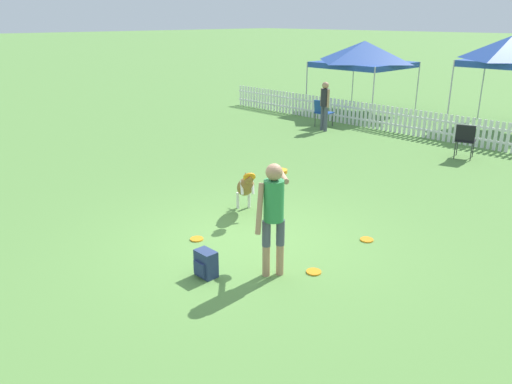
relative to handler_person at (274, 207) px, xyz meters
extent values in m
plane|color=#5B8C42|center=(-0.94, 0.49, -1.03)|extent=(240.00, 240.00, 0.00)
cylinder|color=tan|center=(-0.03, -0.11, -0.80)|extent=(0.11, 0.11, 0.46)
cylinder|color=#474C5B|center=(-0.03, -0.11, -0.38)|extent=(0.12, 0.12, 0.38)
cylinder|color=tan|center=(0.08, 0.06, -0.80)|extent=(0.11, 0.11, 0.46)
cylinder|color=#474C5B|center=(0.08, 0.06, -0.38)|extent=(0.12, 0.12, 0.38)
cylinder|color=#2D8447|center=(0.02, -0.02, 0.10)|extent=(0.39, 0.39, 0.58)
sphere|color=tan|center=(0.02, -0.02, 0.50)|extent=(0.23, 0.23, 0.23)
cylinder|color=tan|center=(-0.05, -0.22, 0.01)|extent=(0.15, 0.22, 0.70)
cylinder|color=tan|center=(-0.15, 0.34, 0.33)|extent=(0.59, 0.51, 0.14)
cylinder|color=orange|center=(-0.42, 0.56, 0.28)|extent=(0.22, 0.22, 0.02)
cylinder|color=orange|center=(-0.42, 0.56, 0.31)|extent=(0.22, 0.22, 0.02)
ellipsoid|color=olive|center=(-2.00, 1.32, -0.51)|extent=(0.77, 0.65, 0.63)
ellipsoid|color=white|center=(-2.00, 1.32, -0.57)|extent=(0.40, 0.34, 0.31)
sphere|color=olive|center=(-1.70, 1.12, -0.24)|extent=(0.18, 0.18, 0.18)
cone|color=olive|center=(-1.64, 1.08, -0.19)|extent=(0.19, 0.17, 0.16)
cylinder|color=orange|center=(-1.64, 1.08, -0.19)|extent=(0.25, 0.26, 0.19)
cone|color=olive|center=(-1.70, 1.18, -0.17)|extent=(0.05, 0.05, 0.08)
cone|color=olive|center=(-1.76, 1.09, -0.17)|extent=(0.05, 0.05, 0.08)
cylinder|color=white|center=(-2.17, 1.56, -0.87)|extent=(0.06, 0.06, 0.32)
cylinder|color=white|center=(-2.29, 1.38, -0.87)|extent=(0.06, 0.06, 0.32)
cylinder|color=white|center=(-1.79, 1.29, -0.46)|extent=(0.16, 0.13, 0.25)
cylinder|color=white|center=(-1.90, 1.13, -0.46)|extent=(0.16, 0.13, 0.25)
cone|color=olive|center=(-2.35, 1.55, -0.67)|extent=(0.31, 0.24, 0.23)
cylinder|color=orange|center=(0.29, 1.93, -1.02)|extent=(0.22, 0.22, 0.02)
cylinder|color=orange|center=(0.39, 0.45, -1.02)|extent=(0.22, 0.22, 0.02)
cylinder|color=orange|center=(-1.68, -0.08, -1.02)|extent=(0.22, 0.22, 0.02)
cube|color=navy|center=(-0.61, -0.73, -0.84)|extent=(0.31, 0.20, 0.39)
cube|color=navy|center=(-0.61, -0.85, -0.88)|extent=(0.22, 0.04, 0.19)
cube|color=white|center=(-0.94, 9.47, -0.79)|extent=(20.58, 0.04, 0.06)
cube|color=white|center=(-0.94, 9.47, -0.45)|extent=(20.58, 0.04, 0.06)
cube|color=white|center=(-11.15, 9.47, -0.63)|extent=(0.09, 0.02, 0.81)
cube|color=white|center=(-10.99, 9.47, -0.63)|extent=(0.09, 0.02, 0.81)
cube|color=white|center=(-10.82, 9.47, -0.63)|extent=(0.09, 0.02, 0.81)
cube|color=white|center=(-10.66, 9.47, -0.63)|extent=(0.09, 0.02, 0.81)
cube|color=white|center=(-10.50, 9.47, -0.63)|extent=(0.09, 0.02, 0.81)
cube|color=white|center=(-10.33, 9.47, -0.63)|extent=(0.09, 0.02, 0.81)
cube|color=white|center=(-10.17, 9.47, -0.63)|extent=(0.09, 0.02, 0.81)
cube|color=white|center=(-10.01, 9.47, -0.63)|extent=(0.09, 0.02, 0.81)
cube|color=white|center=(-9.84, 9.47, -0.63)|extent=(0.09, 0.02, 0.81)
cube|color=white|center=(-9.68, 9.47, -0.63)|extent=(0.09, 0.02, 0.81)
cube|color=white|center=(-9.51, 9.47, -0.63)|extent=(0.09, 0.02, 0.81)
cube|color=white|center=(-9.35, 9.47, -0.63)|extent=(0.09, 0.02, 0.81)
cube|color=white|center=(-9.19, 9.47, -0.63)|extent=(0.09, 0.02, 0.81)
cube|color=white|center=(-9.02, 9.47, -0.63)|extent=(0.09, 0.02, 0.81)
cube|color=white|center=(-8.86, 9.47, -0.63)|extent=(0.09, 0.02, 0.81)
cube|color=white|center=(-8.70, 9.47, -0.63)|extent=(0.09, 0.02, 0.81)
cube|color=white|center=(-8.53, 9.47, -0.63)|extent=(0.09, 0.02, 0.81)
cube|color=white|center=(-8.37, 9.47, -0.63)|extent=(0.09, 0.02, 0.81)
cube|color=white|center=(-8.21, 9.47, -0.63)|extent=(0.09, 0.02, 0.81)
cube|color=white|center=(-8.04, 9.47, -0.63)|extent=(0.09, 0.02, 0.81)
cube|color=white|center=(-7.88, 9.47, -0.63)|extent=(0.09, 0.02, 0.81)
cube|color=white|center=(-7.72, 9.47, -0.63)|extent=(0.09, 0.02, 0.81)
cube|color=white|center=(-7.55, 9.47, -0.63)|extent=(0.09, 0.02, 0.81)
cube|color=white|center=(-7.39, 9.47, -0.63)|extent=(0.09, 0.02, 0.81)
cube|color=white|center=(-7.23, 9.47, -0.63)|extent=(0.09, 0.02, 0.81)
cube|color=white|center=(-7.06, 9.47, -0.63)|extent=(0.09, 0.02, 0.81)
cube|color=white|center=(-6.90, 9.47, -0.63)|extent=(0.09, 0.02, 0.81)
cube|color=white|center=(-6.74, 9.47, -0.63)|extent=(0.09, 0.02, 0.81)
cube|color=white|center=(-6.57, 9.47, -0.63)|extent=(0.09, 0.02, 0.81)
cube|color=white|center=(-6.41, 9.47, -0.63)|extent=(0.09, 0.02, 0.81)
cube|color=white|center=(-6.25, 9.47, -0.63)|extent=(0.09, 0.02, 0.81)
cube|color=white|center=(-6.08, 9.47, -0.63)|extent=(0.09, 0.02, 0.81)
cube|color=white|center=(-5.92, 9.47, -0.63)|extent=(0.09, 0.02, 0.81)
cube|color=white|center=(-5.76, 9.47, -0.63)|extent=(0.09, 0.02, 0.81)
cube|color=white|center=(-5.59, 9.47, -0.63)|extent=(0.09, 0.02, 0.81)
cube|color=white|center=(-5.43, 9.47, -0.63)|extent=(0.09, 0.02, 0.81)
cube|color=white|center=(-5.27, 9.47, -0.63)|extent=(0.09, 0.02, 0.81)
cube|color=white|center=(-5.10, 9.47, -0.63)|extent=(0.09, 0.02, 0.81)
cube|color=white|center=(-4.94, 9.47, -0.63)|extent=(0.09, 0.02, 0.81)
cube|color=white|center=(-4.78, 9.47, -0.63)|extent=(0.09, 0.02, 0.81)
cube|color=white|center=(-4.61, 9.47, -0.63)|extent=(0.09, 0.02, 0.81)
cube|color=white|center=(-4.45, 9.47, -0.63)|extent=(0.09, 0.02, 0.81)
cube|color=white|center=(-4.29, 9.47, -0.63)|extent=(0.09, 0.02, 0.81)
cube|color=white|center=(-4.12, 9.47, -0.63)|extent=(0.09, 0.02, 0.81)
cube|color=white|center=(-3.96, 9.47, -0.63)|extent=(0.09, 0.02, 0.81)
cube|color=white|center=(-3.80, 9.47, -0.63)|extent=(0.09, 0.02, 0.81)
cube|color=white|center=(-3.63, 9.47, -0.63)|extent=(0.09, 0.02, 0.81)
cube|color=white|center=(-3.47, 9.47, -0.63)|extent=(0.09, 0.02, 0.81)
cube|color=white|center=(-3.31, 9.47, -0.63)|extent=(0.09, 0.02, 0.81)
cube|color=white|center=(-3.14, 9.47, -0.63)|extent=(0.09, 0.02, 0.81)
cube|color=white|center=(-2.98, 9.47, -0.63)|extent=(0.09, 0.02, 0.81)
cube|color=white|center=(-2.82, 9.47, -0.63)|extent=(0.09, 0.02, 0.81)
cube|color=white|center=(-2.65, 9.47, -0.63)|extent=(0.09, 0.02, 0.81)
cube|color=white|center=(-2.49, 9.47, -0.63)|extent=(0.09, 0.02, 0.81)
cube|color=white|center=(-2.33, 9.47, -0.63)|extent=(0.09, 0.02, 0.81)
cube|color=white|center=(-2.16, 9.47, -0.63)|extent=(0.09, 0.02, 0.81)
cube|color=white|center=(-2.00, 9.47, -0.63)|extent=(0.09, 0.02, 0.81)
cube|color=white|center=(-1.84, 9.47, -0.63)|extent=(0.09, 0.02, 0.81)
cube|color=white|center=(-1.67, 9.47, -0.63)|extent=(0.09, 0.02, 0.81)
cube|color=white|center=(-1.51, 9.47, -0.63)|extent=(0.09, 0.02, 0.81)
cube|color=white|center=(-1.35, 9.47, -0.63)|extent=(0.09, 0.02, 0.81)
cube|color=white|center=(-1.18, 9.47, -0.63)|extent=(0.09, 0.02, 0.81)
cube|color=white|center=(-1.02, 9.47, -0.63)|extent=(0.09, 0.02, 0.81)
cube|color=white|center=(-0.86, 9.47, -0.63)|extent=(0.09, 0.02, 0.81)
cube|color=white|center=(-0.69, 9.47, -0.63)|extent=(0.09, 0.02, 0.81)
cube|color=white|center=(-0.53, 9.47, -0.63)|extent=(0.09, 0.02, 0.81)
cube|color=white|center=(-0.37, 9.47, -0.63)|extent=(0.09, 0.02, 0.81)
cylinder|color=#333338|center=(-5.81, 8.83, -0.80)|extent=(0.02, 0.02, 0.46)
cylinder|color=#333338|center=(-6.24, 8.77, -0.80)|extent=(0.02, 0.02, 0.46)
cylinder|color=#333338|center=(-5.75, 8.40, -0.80)|extent=(0.02, 0.02, 0.46)
cylinder|color=#333338|center=(-6.18, 8.35, -0.80)|extent=(0.02, 0.02, 0.46)
cube|color=#1E4799|center=(-5.99, 8.59, -0.57)|extent=(0.57, 0.57, 0.03)
cube|color=#1E4799|center=(-5.96, 8.36, -0.35)|extent=(0.51, 0.16, 0.44)
cylinder|color=#333338|center=(-0.78, 8.32, -0.80)|extent=(0.02, 0.02, 0.47)
cylinder|color=#333338|center=(-1.16, 8.20, -0.80)|extent=(0.02, 0.02, 0.47)
cylinder|color=#333338|center=(-0.67, 7.94, -0.80)|extent=(0.02, 0.02, 0.47)
cylinder|color=#333338|center=(-1.05, 7.82, -0.80)|extent=(0.02, 0.02, 0.47)
cube|color=black|center=(-0.92, 8.07, -0.56)|extent=(0.58, 0.58, 0.03)
cube|color=black|center=(-0.86, 7.87, -0.34)|extent=(0.47, 0.22, 0.45)
cylinder|color=#B2B2B2|center=(-8.17, 10.18, -0.08)|extent=(0.04, 0.04, 1.91)
cylinder|color=#B2B2B2|center=(-5.18, 10.18, -0.08)|extent=(0.04, 0.04, 1.91)
cylinder|color=#B2B2B2|center=(-8.17, 13.17, -0.08)|extent=(0.04, 0.04, 1.91)
cylinder|color=#B2B2B2|center=(-5.18, 13.17, -0.08)|extent=(0.04, 0.04, 1.91)
cube|color=#23479E|center=(-6.68, 11.68, 0.77)|extent=(2.99, 2.99, 0.20)
pyramid|color=#23479E|center=(-6.68, 11.68, 1.25)|extent=(2.99, 2.99, 0.76)
cylinder|color=#B2B2B2|center=(-2.95, 11.21, 0.07)|extent=(0.04, 0.04, 2.21)
cylinder|color=#B2B2B2|center=(-2.95, 13.65, 0.07)|extent=(0.04, 0.04, 2.21)
cube|color=#23479E|center=(-1.74, 12.43, 1.07)|extent=(2.43, 2.43, 0.20)
pyramid|color=#23479E|center=(-1.74, 12.43, 1.55)|extent=(2.43, 2.43, 0.75)
cylinder|color=#474C5B|center=(-5.47, 8.02, -0.64)|extent=(0.11, 0.11, 0.80)
cylinder|color=#474C5B|center=(-5.65, 8.06, -0.64)|extent=(0.11, 0.11, 0.80)
cylinder|color=#26262D|center=(-5.56, 8.04, 0.04)|extent=(0.27, 0.27, 0.55)
sphere|color=tan|center=(-5.56, 8.04, 0.42)|extent=(0.22, 0.22, 0.22)
cylinder|color=tan|center=(-5.39, 8.00, 0.03)|extent=(0.08, 0.08, 0.56)
cylinder|color=tan|center=(-5.73, 8.08, 0.03)|extent=(0.08, 0.08, 0.56)
camera|label=1|loc=(4.44, -4.59, 2.45)|focal=35.00mm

